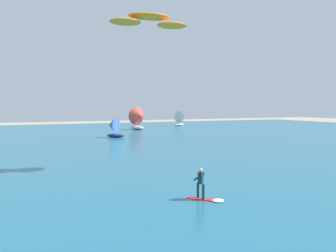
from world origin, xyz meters
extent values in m
cube|color=#236B89|center=(0.00, 49.15, 0.05)|extent=(160.00, 90.00, 0.10)
cube|color=red|center=(1.38, 14.61, 0.12)|extent=(1.28, 1.32, 0.05)
cylinder|color=#143338|center=(1.41, 14.39, 0.55)|extent=(0.14, 0.14, 0.80)
cylinder|color=#143338|center=(1.34, 14.82, 0.55)|extent=(0.14, 0.14, 0.80)
cube|color=#143338|center=(1.38, 14.61, 1.25)|extent=(0.41, 0.41, 0.60)
sphere|color=beige|center=(1.38, 14.61, 1.66)|extent=(0.22, 0.22, 0.22)
cylinder|color=#143338|center=(1.16, 14.52, 1.30)|extent=(0.41, 0.43, 0.39)
cylinder|color=#143338|center=(1.48, 14.82, 1.30)|extent=(0.41, 0.43, 0.39)
ellipsoid|color=white|center=(2.02, 13.91, 0.14)|extent=(0.92, 0.92, 0.08)
ellipsoid|color=orange|center=(2.07, 23.55, 11.79)|extent=(3.43, 2.31, 0.38)
ellipsoid|color=orange|center=(0.26, 23.76, 11.25)|extent=(2.58, 2.20, 0.38)
ellipsoid|color=orange|center=(3.89, 23.33, 11.25)|extent=(2.58, 2.20, 0.38)
ellipsoid|color=navy|center=(7.09, 50.26, 0.38)|extent=(2.90, 2.82, 0.56)
cylinder|color=silver|center=(7.19, 50.16, 2.17)|extent=(0.09, 0.09, 3.01)
cone|color=#3F72CC|center=(6.71, 50.61, 2.02)|extent=(2.70, 2.74, 2.53)
ellipsoid|color=white|center=(15.99, 65.27, 0.52)|extent=(2.50, 4.69, 0.84)
cylinder|color=silver|center=(15.94, 65.47, 3.16)|extent=(0.14, 0.14, 4.46)
cone|color=#D84C3F|center=(16.16, 64.52, 2.94)|extent=(4.09, 2.74, 3.74)
ellipsoid|color=silver|center=(29.80, 72.92, 0.43)|extent=(3.63, 2.65, 0.65)
cylinder|color=silver|center=(29.66, 72.85, 2.48)|extent=(0.11, 0.11, 3.47)
cone|color=silver|center=(30.33, 73.20, 2.31)|extent=(2.69, 3.28, 2.91)
camera|label=1|loc=(-7.56, -0.47, 5.03)|focal=35.90mm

